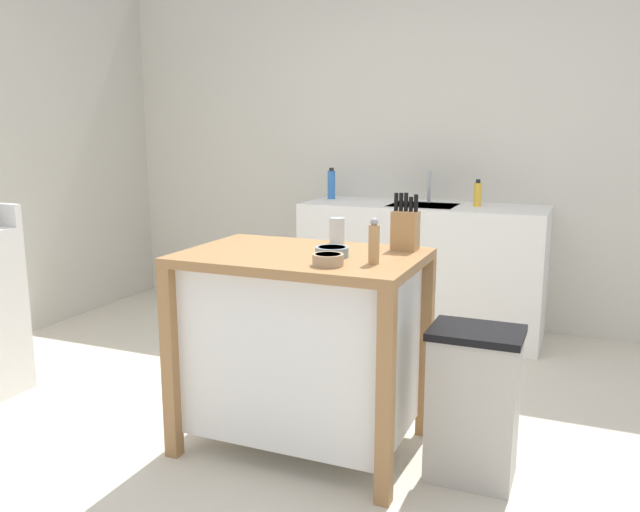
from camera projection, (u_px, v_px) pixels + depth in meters
ground_plane at (286, 443)px, 2.92m from camera, size 5.82×5.82×0.00m
wall_back at (416, 143)px, 4.67m from camera, size 4.82×0.10×2.60m
wall_left at (12, 144)px, 4.31m from camera, size 0.10×2.81×2.60m
kitchen_island at (302, 340)px, 2.83m from camera, size 1.01×0.68×0.88m
knife_block at (405, 229)px, 2.80m from camera, size 0.11×0.09×0.25m
bowl_stoneware_deep at (328, 259)px, 2.50m from camera, size 0.12×0.12×0.05m
bowl_ceramic_wide at (332, 251)px, 2.67m from camera, size 0.14×0.14×0.04m
drinking_cup at (337, 231)px, 2.97m from camera, size 0.07×0.07×0.12m
pepper_grinder at (374, 242)px, 2.52m from camera, size 0.04×0.04×0.18m
trash_bin at (473, 404)px, 2.59m from camera, size 0.36×0.28×0.63m
sink_counter at (422, 269)px, 4.47m from camera, size 1.63×0.60×0.89m
sink_faucet at (429, 187)px, 4.48m from camera, size 0.02×0.02×0.22m
bottle_hand_soap at (331, 184)px, 4.71m from camera, size 0.06×0.06×0.23m
bottle_dish_soap at (478, 194)px, 4.26m from camera, size 0.05×0.05×0.18m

